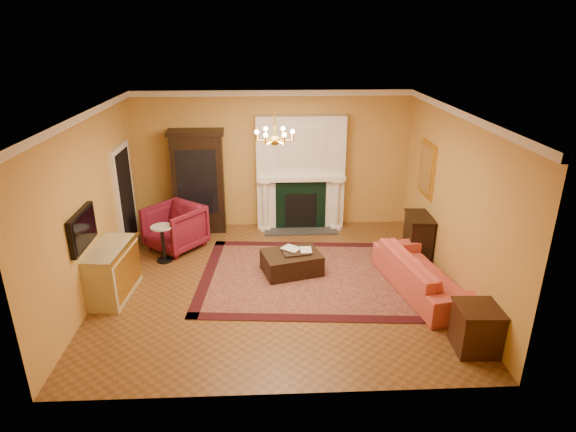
{
  "coord_description": "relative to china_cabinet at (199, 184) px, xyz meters",
  "views": [
    {
      "loc": [
        -0.14,
        -7.45,
        4.21
      ],
      "look_at": [
        0.22,
        0.3,
        1.15
      ],
      "focal_mm": 30.0,
      "sensor_mm": 36.0,
      "label": 1
    }
  ],
  "objects": [
    {
      "name": "fireplace",
      "position": [
        2.2,
        0.08,
        0.13
      ],
      "size": [
        1.9,
        0.7,
        2.5
      ],
      "color": "white",
      "rests_on": "wall_back"
    },
    {
      "name": "wingback_armchair",
      "position": [
        -0.4,
        -0.93,
        -0.57
      ],
      "size": [
        1.32,
        1.31,
        0.99
      ],
      "primitive_type": "imported",
      "rotation": [
        0.0,
        0.0,
        -0.68
      ],
      "color": "maroon",
      "rests_on": "floor"
    },
    {
      "name": "wall_front",
      "position": [
        1.6,
        -5.25,
        0.43
      ],
      "size": [
        6.0,
        0.02,
        3.0
      ],
      "primitive_type": "cube",
      "color": "#C69247",
      "rests_on": "floor"
    },
    {
      "name": "gilt_mirror",
      "position": [
        4.56,
        -1.09,
        0.58
      ],
      "size": [
        0.06,
        0.76,
        1.05
      ],
      "color": "gold",
      "rests_on": "wall_right"
    },
    {
      "name": "book_a",
      "position": [
        1.81,
        -2.1,
        -0.48
      ],
      "size": [
        0.18,
        0.2,
        0.32
      ],
      "primitive_type": "imported",
      "rotation": [
        0.0,
        0.0,
        0.88
      ],
      "color": "gray",
      "rests_on": "ottoman_tray"
    },
    {
      "name": "floor",
      "position": [
        1.6,
        -2.49,
        -1.08
      ],
      "size": [
        6.0,
        5.5,
        0.02
      ],
      "primitive_type": "cube",
      "color": "brown",
      "rests_on": "ground"
    },
    {
      "name": "china_cabinet",
      "position": [
        0.0,
        0.0,
        0.0
      ],
      "size": [
        1.09,
        0.53,
        2.13
      ],
      "primitive_type": "cube",
      "rotation": [
        0.0,
        0.0,
        0.04
      ],
      "color": "black",
      "rests_on": "floor"
    },
    {
      "name": "commode",
      "position": [
        -1.13,
        -2.76,
        -0.63
      ],
      "size": [
        0.66,
        1.23,
        0.88
      ],
      "primitive_type": "cube",
      "rotation": [
        0.0,
        0.0,
        -0.08
      ],
      "color": "tan",
      "rests_on": "floor"
    },
    {
      "name": "coral_sofa",
      "position": [
        4.08,
        -2.84,
        -0.63
      ],
      "size": [
        1.07,
        2.33,
        0.88
      ],
      "primitive_type": "imported",
      "rotation": [
        0.0,
        0.0,
        1.76
      ],
      "color": "#DB5545",
      "rests_on": "floor"
    },
    {
      "name": "topiary_right",
      "position": [
        2.97,
        0.04,
        0.39
      ],
      "size": [
        0.16,
        0.16,
        0.42
      ],
      "color": "gray",
      "rests_on": "fireplace"
    },
    {
      "name": "chandelier",
      "position": [
        1.6,
        -2.49,
        1.54
      ],
      "size": [
        0.63,
        0.55,
        0.53
      ],
      "color": "gold",
      "rests_on": "ceiling"
    },
    {
      "name": "book_b",
      "position": [
        2.05,
        -2.06,
        -0.51
      ],
      "size": [
        0.2,
        0.02,
        0.28
      ],
      "primitive_type": "imported",
      "rotation": [
        0.0,
        0.0,
        -0.0
      ],
      "color": "gray",
      "rests_on": "ottoman_tray"
    },
    {
      "name": "wall_left",
      "position": [
        -1.41,
        -2.49,
        0.43
      ],
      "size": [
        0.02,
        5.5,
        3.0
      ],
      "primitive_type": "cube",
      "color": "#C69247",
      "rests_on": "floor"
    },
    {
      "name": "oriental_rug",
      "position": [
        2.19,
        -2.27,
        -1.06
      ],
      "size": [
        4.08,
        3.19,
        0.02
      ],
      "primitive_type": "cube",
      "rotation": [
        0.0,
        0.0,
        -0.08
      ],
      "color": "#480F16",
      "rests_on": "floor"
    },
    {
      "name": "topiary_left",
      "position": [
        1.42,
        0.04,
        0.4
      ],
      "size": [
        0.16,
        0.16,
        0.43
      ],
      "color": "gray",
      "rests_on": "fireplace"
    },
    {
      "name": "pedestal_table",
      "position": [
        -0.53,
        -1.53,
        -0.64
      ],
      "size": [
        0.41,
        0.41,
        0.73
      ],
      "color": "black",
      "rests_on": "floor"
    },
    {
      "name": "wall_back",
      "position": [
        1.6,
        0.27,
        0.43
      ],
      "size": [
        6.0,
        0.02,
        3.0
      ],
      "primitive_type": "cube",
      "color": "#C69247",
      "rests_on": "floor"
    },
    {
      "name": "leather_ottoman",
      "position": [
        1.89,
        -2.1,
        -0.86
      ],
      "size": [
        1.17,
        0.98,
        0.38
      ],
      "primitive_type": "cube",
      "rotation": [
        0.0,
        0.0,
        0.27
      ],
      "color": "black",
      "rests_on": "oriental_rug"
    },
    {
      "name": "crown_molding",
      "position": [
        1.6,
        -1.53,
        1.87
      ],
      "size": [
        6.0,
        5.5,
        0.12
      ],
      "color": "white",
      "rests_on": "ceiling"
    },
    {
      "name": "console_table",
      "position": [
        4.38,
        -1.54,
        -0.65
      ],
      "size": [
        0.48,
        0.77,
        0.83
      ],
      "primitive_type": "cube",
      "rotation": [
        0.0,
        0.0,
        -0.08
      ],
      "color": "black",
      "rests_on": "floor"
    },
    {
      "name": "end_table",
      "position": [
        4.32,
        -4.48,
        -0.74
      ],
      "size": [
        0.58,
        0.58,
        0.65
      ],
      "primitive_type": "cube",
      "rotation": [
        0.0,
        0.0,
        -0.04
      ],
      "color": "black",
      "rests_on": "floor"
    },
    {
      "name": "ceiling",
      "position": [
        1.6,
        -2.49,
        1.94
      ],
      "size": [
        6.0,
        5.5,
        0.02
      ],
      "primitive_type": "cube",
      "color": "white",
      "rests_on": "wall_back"
    },
    {
      "name": "doorway",
      "position": [
        -1.36,
        -0.79,
        -0.02
      ],
      "size": [
        0.08,
        1.05,
        2.1
      ],
      "color": "white",
      "rests_on": "wall_left"
    },
    {
      "name": "tv_panel",
      "position": [
        -1.35,
        -3.09,
        0.28
      ],
      "size": [
        0.09,
        0.95,
        0.58
      ],
      "color": "black",
      "rests_on": "wall_left"
    },
    {
      "name": "ottoman_tray",
      "position": [
        1.96,
        -2.09,
        -0.66
      ],
      "size": [
        0.51,
        0.43,
        0.03
      ],
      "primitive_type": "cube",
      "rotation": [
        0.0,
        0.0,
        0.18
      ],
      "color": "black",
      "rests_on": "leather_ottoman"
    },
    {
      "name": "wall_right",
      "position": [
        4.61,
        -2.49,
        0.43
      ],
      "size": [
        0.02,
        5.5,
        3.0
      ],
      "primitive_type": "cube",
      "color": "#C69247",
      "rests_on": "floor"
    }
  ]
}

